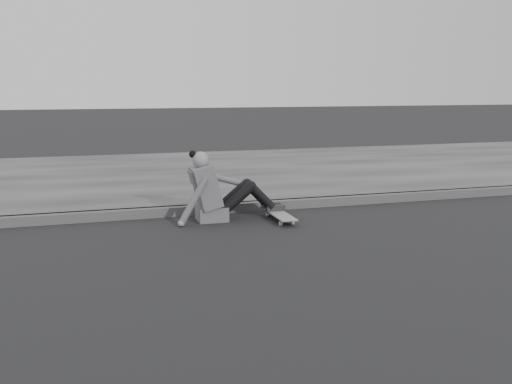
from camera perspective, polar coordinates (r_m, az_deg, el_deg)
curb at (r=8.63m, az=15.68°, el=-0.39°), size 24.00×0.16×0.12m
sidewalk at (r=11.26m, az=7.45°, el=2.38°), size 24.00×6.00×0.12m
skateboard at (r=7.06m, az=2.36°, el=-2.29°), size 0.20×0.78×0.09m
seated_woman at (r=7.03m, az=-3.95°, el=0.05°), size 1.38×0.46×0.88m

